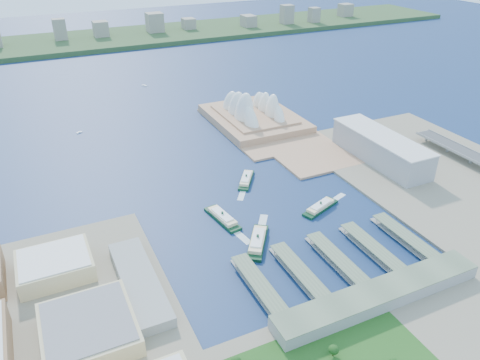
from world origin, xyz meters
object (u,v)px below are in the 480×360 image
opera_house (254,104)px  toaster_building (381,148)px  ferry_c (258,239)px  ferry_d (321,206)px  ferry_b (246,178)px  ferry_a (222,216)px

opera_house → toaster_building: size_ratio=1.16×
opera_house → ferry_c: bearing=-116.1°
opera_house → ferry_d: size_ratio=3.46×
ferry_b → ferry_d: bearing=-28.3°
ferry_c → ferry_d: (94.69, 27.83, -0.72)m
ferry_a → ferry_b: 91.57m
toaster_building → ferry_c: (-234.73, -95.32, -14.87)m
ferry_d → opera_house: bearing=-31.5°
ferry_b → opera_house: bearing=95.4°
toaster_building → opera_house: bearing=114.2°
toaster_building → ferry_a: (-249.76, -40.00, -15.16)m
ferry_a → ferry_d: size_ratio=1.09×
ferry_a → ferry_d: ferry_a is taller
opera_house → ferry_c: (-144.73, -295.32, -26.37)m
ferry_b → ferry_a: bearing=-97.5°
ferry_b → ferry_d: ferry_d is taller
toaster_building → ferry_b: toaster_building is taller
opera_house → ferry_c: size_ratio=3.02×
opera_house → ferry_c: 329.94m
toaster_building → ferry_a: toaster_building is taller
ferry_b → toaster_building: bearing=26.6°
toaster_building → ferry_a: 253.40m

